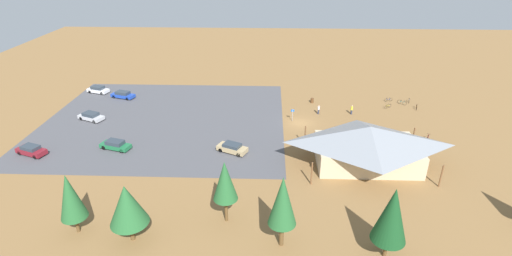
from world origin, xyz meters
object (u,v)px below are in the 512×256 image
(bicycle_green_near_porch, at_px, (428,144))
(bicycle_yellow_mid_cluster, at_px, (388,106))
(bicycle_blue_yard_left, at_px, (388,100))
(bicycle_teal_yard_center, at_px, (402,102))
(bicycle_black_edge_north, at_px, (385,137))
(pine_center, at_px, (392,215))
(bike_pavilion, at_px, (368,143))
(car_tan_near_entry, at_px, (232,148))
(bicycle_red_by_bin, at_px, (428,138))
(car_blue_back_corner, at_px, (123,95))
(trash_bin, at_px, (312,100))
(bicycle_orange_front_row, at_px, (417,107))
(bicycle_white_trailside, at_px, (398,139))
(pine_east, at_px, (127,205))
(visitor_near_lot, at_px, (319,109))
(pine_west, at_px, (225,181))
(car_maroon_second_row, at_px, (31,150))
(car_green_end_stall, at_px, (115,145))
(visitor_crossing_yard, at_px, (352,109))
(pine_far_east, at_px, (70,197))
(lot_sign, at_px, (293,113))
(bicycle_silver_lone_east, at_px, (409,101))
(car_white_mid_lot, at_px, (98,90))
(pine_far_west, at_px, (283,201))
(car_silver_inner_stall, at_px, (91,116))

(bicycle_green_near_porch, bearing_deg, bicycle_yellow_mid_cluster, -82.40)
(bicycle_blue_yard_left, relative_size, bicycle_teal_yard_center, 1.18)
(bicycle_blue_yard_left, height_order, bicycle_teal_yard_center, bicycle_teal_yard_center)
(bicycle_black_edge_north, bearing_deg, bicycle_teal_yard_center, -115.89)
(pine_center, xyz_separation_m, bicycle_black_edge_north, (-6.54, -25.01, -4.64))
(bike_pavilion, bearing_deg, bicycle_blue_yard_left, -111.92)
(bicycle_teal_yard_center, distance_m, car_tan_near_entry, 36.01)
(bicycle_red_by_bin, distance_m, car_blue_back_corner, 55.46)
(trash_bin, bearing_deg, bicycle_orange_front_row, 172.46)
(bicycle_white_trailside, xyz_separation_m, car_tan_near_entry, (24.99, 4.31, 0.39))
(pine_east, bearing_deg, visitor_near_lot, -124.41)
(pine_west, height_order, bicycle_green_near_porch, pine_west)
(car_maroon_second_row, bearing_deg, pine_east, 140.35)
(pine_center, distance_m, bicycle_teal_yard_center, 41.98)
(car_green_end_stall, xyz_separation_m, visitor_crossing_yard, (-37.14, -14.27, 0.18))
(visitor_crossing_yard, bearing_deg, pine_far_east, 42.93)
(lot_sign, height_order, visitor_near_lot, lot_sign)
(bicycle_yellow_mid_cluster, height_order, bicycle_white_trailside, bicycle_yellow_mid_cluster)
(lot_sign, bearing_deg, car_tan_near_entry, 50.83)
(bicycle_silver_lone_east, bearing_deg, car_blue_back_corner, -0.13)
(bicycle_orange_front_row, relative_size, visitor_near_lot, 1.05)
(bicycle_silver_lone_east, distance_m, car_tan_near_entry, 38.05)
(pine_center, bearing_deg, bicycle_teal_yard_center, -108.96)
(car_white_mid_lot, xyz_separation_m, visitor_near_lot, (-43.41, 8.94, 0.12))
(pine_far_east, height_order, pine_far_west, pine_far_west)
(pine_center, xyz_separation_m, car_green_end_stall, (33.95, -20.24, -4.28))
(bike_pavilion, height_order, bicycle_blue_yard_left, bike_pavilion)
(lot_sign, height_order, car_silver_inner_stall, lot_sign)
(bicycle_orange_front_row, distance_m, bicycle_black_edge_north, 15.16)
(car_white_mid_lot, height_order, car_maroon_second_row, car_maroon_second_row)
(pine_far_east, bearing_deg, car_tan_near_entry, -129.91)
(car_maroon_second_row, height_order, car_green_end_stall, car_maroon_second_row)
(bike_pavilion, xyz_separation_m, bicycle_teal_yard_center, (-11.58, -22.06, -2.79))
(pine_far_east, xyz_separation_m, car_silver_inner_stall, (10.55, -27.87, -3.75))
(bicycle_white_trailside, bearing_deg, bicycle_green_near_porch, 161.38)
(bicycle_black_edge_north, height_order, visitor_crossing_yard, visitor_crossing_yard)
(car_silver_inner_stall, bearing_deg, bicycle_black_edge_north, 173.82)
(visitor_crossing_yard, bearing_deg, visitor_near_lot, 1.22)
(bicycle_green_near_porch, height_order, visitor_crossing_yard, visitor_crossing_yard)
(bicycle_silver_lone_east, bearing_deg, bicycle_teal_yard_center, 34.07)
(bicycle_yellow_mid_cluster, xyz_separation_m, bicycle_red_by_bin, (-2.65, 12.67, 0.03))
(pine_far_east, relative_size, bicycle_teal_yard_center, 5.17)
(pine_east, xyz_separation_m, bicycle_white_trailside, (-33.53, -22.79, -3.99))
(car_white_mid_lot, height_order, car_green_end_stall, car_white_mid_lot)
(bicycle_teal_yard_center, relative_size, car_silver_inner_stall, 0.28)
(car_maroon_second_row, bearing_deg, bicycle_red_by_bin, -173.47)
(lot_sign, xyz_separation_m, bicycle_white_trailside, (-15.75, 7.03, -1.06))
(bicycle_orange_front_row, xyz_separation_m, visitor_crossing_yard, (12.35, 2.72, 0.51))
(car_tan_near_entry, bearing_deg, car_blue_back_corner, -41.67)
(visitor_crossing_yard, bearing_deg, bike_pavilion, 85.93)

